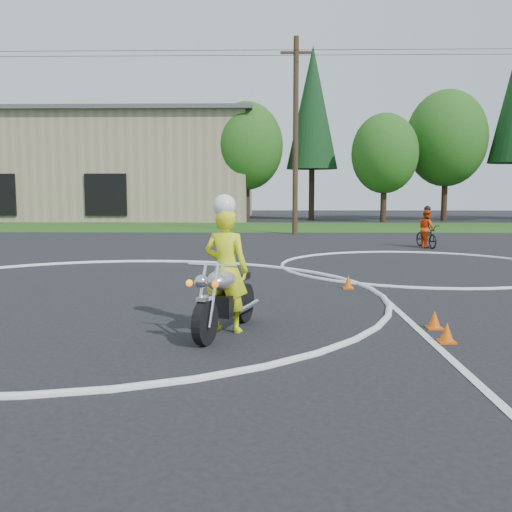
{
  "coord_description": "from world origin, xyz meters",
  "views": [
    {
      "loc": [
        3.58,
        -8.77,
        2.2
      ],
      "look_at": [
        3.38,
        0.98,
        1.1
      ],
      "focal_mm": 40.0,
      "sensor_mm": 36.0,
      "label": 1
    }
  ],
  "objects": [
    {
      "name": "treeline",
      "position": [
        14.78,
        34.61,
        6.62
      ],
      "size": [
        38.2,
        8.1,
        14.52
      ],
      "color": "#382619",
      "rests_on": "ground"
    },
    {
      "name": "utility_poles",
      "position": [
        5.0,
        21.0,
        5.2
      ],
      "size": [
        41.6,
        1.12,
        10.0
      ],
      "color": "#473321",
      "rests_on": "ground"
    },
    {
      "name": "course_markings",
      "position": [
        2.17,
        4.35,
        0.01
      ],
      "size": [
        19.05,
        19.05,
        0.12
      ],
      "color": "silver",
      "rests_on": "ground"
    },
    {
      "name": "rider_second_grp",
      "position": [
        9.88,
        13.87,
        0.59
      ],
      "size": [
        0.89,
        1.81,
        1.66
      ],
      "rotation": [
        0.0,
        0.0,
        0.17
      ],
      "color": "black",
      "rests_on": "ground"
    },
    {
      "name": "warehouse",
      "position": [
        -18.0,
        39.99,
        4.16
      ],
      "size": [
        41.0,
        17.0,
        8.3
      ],
      "color": "tan",
      "rests_on": "ground"
    },
    {
      "name": "rider_primary_grp",
      "position": [
        2.93,
        0.08,
        1.04
      ],
      "size": [
        0.83,
        0.67,
        2.16
      ],
      "rotation": [
        0.0,
        0.0,
        -0.32
      ],
      "color": "#E6F319",
      "rests_on": "ground"
    },
    {
      "name": "primary_motorcycle",
      "position": [
        2.92,
        -0.06,
        0.57
      ],
      "size": [
        1.04,
        2.14,
        1.17
      ],
      "rotation": [
        0.0,
        0.0,
        -0.32
      ],
      "color": "black",
      "rests_on": "ground"
    },
    {
      "name": "ground",
      "position": [
        0.0,
        0.0,
        0.0
      ],
      "size": [
        120.0,
        120.0,
        0.0
      ],
      "primitive_type": "plane",
      "color": "black",
      "rests_on": "ground"
    },
    {
      "name": "grass_strip",
      "position": [
        0.0,
        27.0,
        0.01
      ],
      "size": [
        120.0,
        10.0,
        0.02
      ],
      "primitive_type": "cube",
      "color": "#1E4714",
      "rests_on": "ground"
    },
    {
      "name": "traffic_cones",
      "position": [
        5.71,
        2.3,
        0.14
      ],
      "size": [
        22.1,
        10.65,
        0.3
      ],
      "color": "#DA560B",
      "rests_on": "ground"
    }
  ]
}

